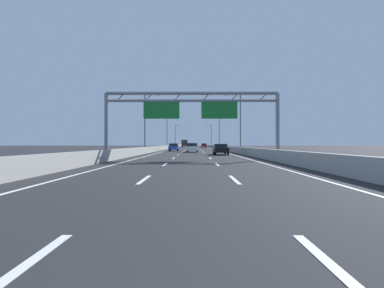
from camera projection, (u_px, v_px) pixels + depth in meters
name	position (u px, v px, depth m)	size (l,w,h in m)	color
ground_plane	(193.00, 148.00, 99.82)	(260.00, 260.00, 0.00)	#262628
lane_dash_left_0	(10.00, 276.00, 3.33)	(0.16, 3.00, 0.01)	white
lane_dash_left_1	(144.00, 180.00, 12.33)	(0.16, 3.00, 0.01)	white
lane_dash_left_2	(165.00, 164.00, 21.33)	(0.16, 3.00, 0.01)	white
lane_dash_left_3	(174.00, 158.00, 30.33)	(0.16, 3.00, 0.01)	white
lane_dash_left_4	(178.00, 155.00, 39.33)	(0.16, 3.00, 0.01)	white
lane_dash_left_5	(181.00, 153.00, 48.33)	(0.16, 3.00, 0.01)	white
lane_dash_left_6	(183.00, 151.00, 57.33)	(0.16, 3.00, 0.01)	white
lane_dash_left_7	(185.00, 150.00, 66.33)	(0.16, 3.00, 0.01)	white
lane_dash_left_8	(186.00, 149.00, 75.33)	(0.16, 3.00, 0.01)	white
lane_dash_left_9	(186.00, 149.00, 84.33)	(0.16, 3.00, 0.01)	white
lane_dash_left_10	(187.00, 148.00, 93.33)	(0.16, 3.00, 0.01)	white
lane_dash_left_11	(188.00, 148.00, 102.33)	(0.16, 3.00, 0.01)	white
lane_dash_left_12	(188.00, 148.00, 111.33)	(0.16, 3.00, 0.01)	white
lane_dash_left_13	(189.00, 147.00, 120.33)	(0.16, 3.00, 0.01)	white
lane_dash_left_14	(189.00, 147.00, 129.33)	(0.16, 3.00, 0.01)	white
lane_dash_left_15	(189.00, 147.00, 138.33)	(0.16, 3.00, 0.01)	white
lane_dash_left_16	(190.00, 147.00, 147.33)	(0.16, 3.00, 0.01)	white
lane_dash_left_17	(190.00, 146.00, 156.33)	(0.16, 3.00, 0.01)	white
lane_dash_right_0	(345.00, 277.00, 3.31)	(0.16, 3.00, 0.01)	white
lane_dash_right_1	(234.00, 180.00, 12.31)	(0.16, 3.00, 0.01)	white
lane_dash_right_2	(217.00, 164.00, 21.31)	(0.16, 3.00, 0.01)	white
lane_dash_right_3	(210.00, 158.00, 30.31)	(0.16, 3.00, 0.01)	white
lane_dash_right_4	(206.00, 155.00, 39.31)	(0.16, 3.00, 0.01)	white
lane_dash_right_5	(204.00, 153.00, 48.31)	(0.16, 3.00, 0.01)	white
lane_dash_right_6	(202.00, 151.00, 57.31)	(0.16, 3.00, 0.01)	white
lane_dash_right_7	(201.00, 150.00, 66.31)	(0.16, 3.00, 0.01)	white
lane_dash_right_8	(200.00, 149.00, 75.31)	(0.16, 3.00, 0.01)	white
lane_dash_right_9	(200.00, 149.00, 84.31)	(0.16, 3.00, 0.01)	white
lane_dash_right_10	(199.00, 148.00, 93.31)	(0.16, 3.00, 0.01)	white
lane_dash_right_11	(199.00, 148.00, 102.31)	(0.16, 3.00, 0.01)	white
lane_dash_right_12	(198.00, 148.00, 111.31)	(0.16, 3.00, 0.01)	white
lane_dash_right_13	(198.00, 147.00, 120.31)	(0.16, 3.00, 0.01)	white
lane_dash_right_14	(198.00, 147.00, 129.31)	(0.16, 3.00, 0.01)	white
lane_dash_right_15	(197.00, 147.00, 138.31)	(0.16, 3.00, 0.01)	white
lane_dash_right_16	(197.00, 147.00, 147.31)	(0.16, 3.00, 0.01)	white
lane_dash_right_17	(197.00, 146.00, 156.31)	(0.16, 3.00, 0.01)	white
edge_line_left	(175.00, 149.00, 87.85)	(0.16, 176.00, 0.01)	white
edge_line_right	(212.00, 149.00, 87.79)	(0.16, 176.00, 0.01)	white
barrier_left	(174.00, 146.00, 109.86)	(0.45, 220.00, 0.95)	#9E9E99
barrier_right	(213.00, 146.00, 109.78)	(0.45, 220.00, 0.95)	#9E9E99
sign_gantry	(192.00, 108.00, 29.19)	(16.55, 0.36, 6.36)	gray
streetlamp_left_mid	(146.00, 119.00, 49.85)	(2.58, 0.28, 9.50)	slate
streetlamp_right_mid	(239.00, 119.00, 49.76)	(2.58, 0.28, 9.50)	slate
streetlamp_left_far	(168.00, 130.00, 91.08)	(2.58, 0.28, 9.50)	slate
streetlamp_right_far	(218.00, 130.00, 91.00)	(2.58, 0.28, 9.50)	slate
streetlamp_left_distant	(176.00, 134.00, 132.32)	(2.58, 0.28, 9.50)	slate
streetlamp_right_distant	(211.00, 134.00, 132.23)	(2.58, 0.28, 9.50)	slate
red_car	(204.00, 146.00, 103.06)	(1.72, 4.11, 1.51)	red
blue_car	(174.00, 147.00, 60.10)	(1.85, 4.53, 1.48)	#2347AD
black_car	(221.00, 149.00, 39.79)	(1.79, 4.34, 1.41)	black
white_car	(192.00, 148.00, 51.69)	(1.82, 4.34, 1.54)	silver
box_truck	(185.00, 143.00, 122.90)	(2.34, 8.07, 2.90)	silver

